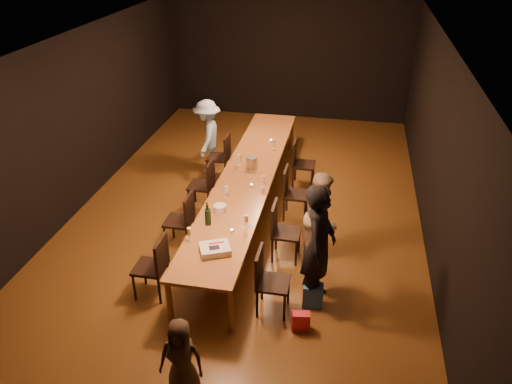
% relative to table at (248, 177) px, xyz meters
% --- Properties ---
extents(ground, '(10.00, 10.00, 0.00)m').
position_rel_table_xyz_m(ground, '(0.00, 0.00, -0.70)').
color(ground, '#4E2F13').
rests_on(ground, ground).
extents(room_shell, '(6.04, 10.04, 3.02)m').
position_rel_table_xyz_m(room_shell, '(0.00, 0.00, 1.38)').
color(room_shell, black).
rests_on(room_shell, ground).
extents(table, '(0.90, 6.00, 0.75)m').
position_rel_table_xyz_m(table, '(0.00, 0.00, 0.00)').
color(table, olive).
rests_on(table, ground).
extents(chair_right_0, '(0.42, 0.42, 0.93)m').
position_rel_table_xyz_m(chair_right_0, '(0.85, -2.40, -0.24)').
color(chair_right_0, black).
rests_on(chair_right_0, ground).
extents(chair_right_1, '(0.42, 0.42, 0.93)m').
position_rel_table_xyz_m(chair_right_1, '(0.85, -1.20, -0.24)').
color(chair_right_1, black).
rests_on(chair_right_1, ground).
extents(chair_right_2, '(0.42, 0.42, 0.93)m').
position_rel_table_xyz_m(chair_right_2, '(0.85, 0.00, -0.24)').
color(chair_right_2, black).
rests_on(chair_right_2, ground).
extents(chair_right_3, '(0.42, 0.42, 0.93)m').
position_rel_table_xyz_m(chair_right_3, '(0.85, 1.20, -0.24)').
color(chair_right_3, black).
rests_on(chair_right_3, ground).
extents(chair_left_0, '(0.42, 0.42, 0.93)m').
position_rel_table_xyz_m(chair_left_0, '(-0.85, -2.40, -0.24)').
color(chair_left_0, black).
rests_on(chair_left_0, ground).
extents(chair_left_1, '(0.42, 0.42, 0.93)m').
position_rel_table_xyz_m(chair_left_1, '(-0.85, -1.20, -0.24)').
color(chair_left_1, black).
rests_on(chair_left_1, ground).
extents(chair_left_2, '(0.42, 0.42, 0.93)m').
position_rel_table_xyz_m(chair_left_2, '(-0.85, 0.00, -0.24)').
color(chair_left_2, black).
rests_on(chair_left_2, ground).
extents(chair_left_3, '(0.42, 0.42, 0.93)m').
position_rel_table_xyz_m(chair_left_3, '(-0.85, 1.20, -0.24)').
color(chair_left_3, black).
rests_on(chair_left_3, ground).
extents(woman_birthday, '(0.48, 0.68, 1.76)m').
position_rel_table_xyz_m(woman_birthday, '(1.39, -2.06, 0.18)').
color(woman_birthday, black).
rests_on(woman_birthday, ground).
extents(woman_tan, '(0.69, 0.81, 1.44)m').
position_rel_table_xyz_m(woman_tan, '(1.35, -1.08, 0.02)').
color(woman_tan, tan).
rests_on(woman_tan, ground).
extents(man_blue, '(0.63, 1.01, 1.49)m').
position_rel_table_xyz_m(man_blue, '(-1.15, 1.53, 0.04)').
color(man_blue, '#96C1E8').
rests_on(man_blue, ground).
extents(child, '(0.50, 0.34, 0.99)m').
position_rel_table_xyz_m(child, '(0.09, -3.87, -0.21)').
color(child, '#3C2E21').
rests_on(child, ground).
extents(gift_bag_red, '(0.24, 0.16, 0.27)m').
position_rel_table_xyz_m(gift_bag_red, '(1.26, -2.70, -0.57)').
color(gift_bag_red, red).
rests_on(gift_bag_red, ground).
extents(gift_bag_blue, '(0.28, 0.20, 0.34)m').
position_rel_table_xyz_m(gift_bag_blue, '(1.36, -2.21, -0.53)').
color(gift_bag_blue, '#2863B0').
rests_on(gift_bag_blue, ground).
extents(birthday_cake, '(0.49, 0.45, 0.09)m').
position_rel_table_xyz_m(birthday_cake, '(0.04, -2.28, 0.09)').
color(birthday_cake, white).
rests_on(birthday_cake, table).
extents(plate_stack, '(0.26, 0.26, 0.11)m').
position_rel_table_xyz_m(plate_stack, '(-0.15, -1.27, 0.10)').
color(plate_stack, white).
rests_on(plate_stack, table).
extents(champagne_bottle, '(0.10, 0.10, 0.37)m').
position_rel_table_xyz_m(champagne_bottle, '(-0.23, -1.64, 0.24)').
color(champagne_bottle, black).
rests_on(champagne_bottle, table).
extents(ice_bucket, '(0.22, 0.22, 0.21)m').
position_rel_table_xyz_m(ice_bucket, '(0.02, 0.27, 0.15)').
color(ice_bucket, '#A3A3A8').
rests_on(ice_bucket, table).
extents(wineglass_0, '(0.06, 0.06, 0.21)m').
position_rel_table_xyz_m(wineglass_0, '(-0.36, -2.09, 0.15)').
color(wineglass_0, beige).
rests_on(wineglass_0, table).
extents(wineglass_1, '(0.06, 0.06, 0.21)m').
position_rel_table_xyz_m(wineglass_1, '(0.32, -1.62, 0.15)').
color(wineglass_1, beige).
rests_on(wineglass_1, table).
extents(wineglass_2, '(0.06, 0.06, 0.21)m').
position_rel_table_xyz_m(wineglass_2, '(-0.16, -0.85, 0.15)').
color(wineglass_2, silver).
rests_on(wineglass_2, table).
extents(wineglass_3, '(0.06, 0.06, 0.21)m').
position_rel_table_xyz_m(wineglass_3, '(0.35, -0.39, 0.15)').
color(wineglass_3, beige).
rests_on(wineglass_3, table).
extents(wineglass_4, '(0.06, 0.06, 0.21)m').
position_rel_table_xyz_m(wineglass_4, '(-0.23, 0.33, 0.15)').
color(wineglass_4, silver).
rests_on(wineglass_4, table).
extents(wineglass_5, '(0.06, 0.06, 0.21)m').
position_rel_table_xyz_m(wineglass_5, '(0.26, 1.12, 0.15)').
color(wineglass_5, silver).
rests_on(wineglass_5, table).
extents(tealight_near, '(0.05, 0.05, 0.03)m').
position_rel_table_xyz_m(tealight_near, '(0.15, -1.77, 0.06)').
color(tealight_near, '#B2B7B2').
rests_on(tealight_near, table).
extents(tealight_mid, '(0.05, 0.05, 0.03)m').
position_rel_table_xyz_m(tealight_mid, '(0.15, -0.39, 0.06)').
color(tealight_mid, '#B2B7B2').
rests_on(tealight_mid, table).
extents(tealight_far, '(0.05, 0.05, 0.03)m').
position_rel_table_xyz_m(tealight_far, '(0.15, 1.50, 0.06)').
color(tealight_far, '#B2B7B2').
rests_on(tealight_far, table).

